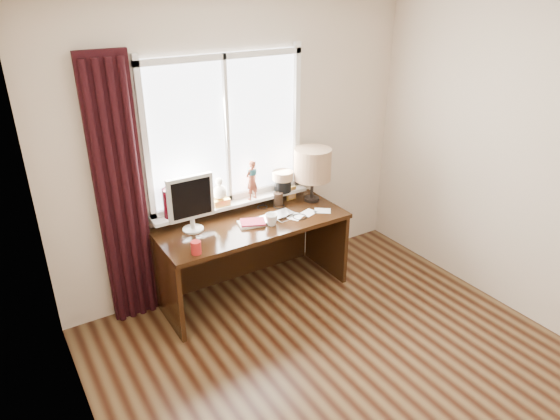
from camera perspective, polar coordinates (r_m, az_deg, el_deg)
floor at (r=3.83m, az=11.35°, el=-20.53°), size 3.50×4.00×0.00m
ceiling at (r=2.71m, az=16.27°, el=21.93°), size 3.50×4.00×0.00m
wall_back at (r=4.55m, az=-4.52°, el=6.96°), size 3.50×0.00×2.60m
wall_left at (r=2.33m, az=-20.10°, el=-13.82°), size 0.00×4.00×2.60m
laptop at (r=4.47m, az=-0.48°, el=-0.70°), size 0.36×0.26×0.03m
mug at (r=4.32m, az=-0.98°, el=-1.07°), size 0.14×0.15×0.11m
red_cup at (r=3.93m, az=-9.57°, el=-4.26°), size 0.08×0.08×0.11m
window at (r=4.45m, az=-5.80°, el=6.55°), size 1.52×0.23×1.40m
curtain at (r=4.16m, az=-17.70°, el=1.33°), size 0.38×0.09×2.25m
desk at (r=4.60m, az=-3.69°, el=-3.59°), size 1.70×0.70×0.75m
monitor at (r=4.21m, az=-10.15°, el=1.11°), size 0.40×0.18×0.49m
notebook_stack at (r=4.35m, az=-3.23°, el=-1.49°), size 0.26×0.22×0.03m
brush_holder at (r=4.71m, az=-0.21°, el=1.32°), size 0.09×0.09×0.25m
icon_frame at (r=4.82m, az=1.31°, el=1.91°), size 0.10×0.02×0.13m
table_lamp at (r=4.70m, az=3.75°, el=5.16°), size 0.35×0.35×0.52m
loose_papers at (r=4.56m, az=3.34°, el=-0.38°), size 0.46×0.20×0.00m
desk_cables at (r=4.59m, az=0.41°, el=-0.11°), size 0.34×0.52×0.01m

